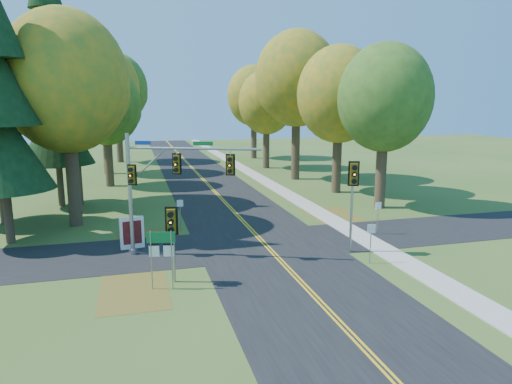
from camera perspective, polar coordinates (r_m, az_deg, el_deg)
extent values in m
plane|color=#334F1C|center=(25.39, 2.27, -7.75)|extent=(160.00, 160.00, 0.00)
cube|color=black|center=(25.39, 2.27, -7.73)|extent=(8.00, 160.00, 0.02)
cube|color=black|center=(27.20, 1.00, -6.43)|extent=(60.00, 6.00, 0.02)
cube|color=gold|center=(25.35, 2.05, -7.72)|extent=(0.10, 160.00, 0.01)
cube|color=gold|center=(25.41, 2.48, -7.68)|extent=(0.10, 160.00, 0.01)
cube|color=#9E998E|center=(27.79, 14.64, -6.38)|extent=(1.60, 160.00, 0.06)
cube|color=brown|center=(28.14, -13.06, -6.13)|extent=(4.00, 6.00, 0.00)
cube|color=brown|center=(33.17, 10.42, -3.40)|extent=(3.50, 8.00, 0.00)
cube|color=brown|center=(21.53, -15.01, -11.65)|extent=(3.00, 5.00, 0.00)
cylinder|color=#38281C|center=(32.82, -21.92, 1.83)|extent=(0.86, 0.86, 6.75)
ellipsoid|color=#C28319|center=(32.49, -22.72, 12.63)|extent=(8.00, 8.00, 9.20)
sphere|color=#C28319|center=(33.51, -19.59, 11.40)|extent=(4.80, 4.80, 4.80)
sphere|color=#C28319|center=(31.95, -25.57, 13.90)|extent=(4.40, 4.40, 4.40)
cylinder|color=#38281C|center=(37.11, 15.37, 2.69)|extent=(0.83, 0.83, 6.08)
ellipsoid|color=#4B7825|center=(36.76, 15.81, 11.29)|extent=(7.20, 7.20, 8.28)
sphere|color=#4B7825|center=(38.42, 16.80, 10.13)|extent=(4.32, 4.32, 4.32)
sphere|color=#4B7825|center=(35.52, 14.69, 12.53)|extent=(3.96, 3.96, 3.96)
cylinder|color=#38281C|center=(39.64, -21.70, 3.79)|extent=(0.89, 0.89, 7.42)
ellipsoid|color=#C28319|center=(39.45, -22.42, 13.52)|extent=(8.60, 8.60, 9.89)
sphere|color=#C28319|center=(40.54, -19.64, 12.40)|extent=(5.16, 5.16, 5.16)
sphere|color=#C28319|center=(38.87, -24.94, 14.65)|extent=(4.73, 4.73, 4.73)
cylinder|color=#38281C|center=(42.78, 10.08, 4.13)|extent=(0.84, 0.84, 6.30)
ellipsoid|color=#C28319|center=(42.49, 10.35, 11.92)|extent=(7.60, 7.60, 8.74)
sphere|color=#C28319|center=(44.17, 11.48, 10.86)|extent=(4.56, 4.56, 4.56)
sphere|color=#C28319|center=(41.27, 9.13, 13.05)|extent=(4.18, 4.18, 4.18)
cylinder|color=#38281C|center=(47.68, -17.93, 4.05)|extent=(0.81, 0.81, 5.62)
ellipsoid|color=#4B7825|center=(47.38, -18.31, 10.29)|extent=(6.80, 6.80, 7.82)
sphere|color=#4B7825|center=(48.36, -16.57, 9.58)|extent=(4.08, 4.08, 4.08)
sphere|color=#4B7825|center=(46.78, -19.88, 11.02)|extent=(3.74, 3.74, 3.74)
cylinder|color=#38281C|center=(49.73, 4.98, 5.98)|extent=(0.90, 0.90, 7.65)
ellipsoid|color=#C28319|center=(49.61, 5.11, 13.95)|extent=(8.80, 8.80, 10.12)
sphere|color=#C28319|center=(51.43, 6.46, 12.84)|extent=(5.28, 5.28, 5.28)
sphere|color=#C28319|center=(48.32, 3.73, 15.10)|extent=(4.84, 4.84, 4.84)
cylinder|color=#38281C|center=(56.30, -18.20, 5.72)|extent=(0.87, 0.87, 6.98)
ellipsoid|color=#C28319|center=(56.12, -18.60, 12.19)|extent=(8.20, 8.20, 9.43)
sphere|color=#C28319|center=(57.27, -16.81, 11.43)|extent=(4.92, 4.92, 4.92)
sphere|color=#C28319|center=(55.43, -20.22, 12.96)|extent=(4.51, 4.51, 4.51)
cylinder|color=#38281C|center=(58.33, 1.29, 5.87)|extent=(0.82, 0.82, 5.85)
ellipsoid|color=#C28319|center=(58.09, 1.31, 11.16)|extent=(7.00, 7.00, 8.05)
sphere|color=#C28319|center=(59.51, 2.34, 10.48)|extent=(4.20, 4.20, 4.20)
sphere|color=#C28319|center=(57.09, 0.32, 11.87)|extent=(3.85, 3.85, 3.85)
cylinder|color=#38281C|center=(67.10, -16.73, 6.67)|extent=(0.88, 0.88, 7.20)
ellipsoid|color=#4B7825|center=(66.97, -17.05, 12.25)|extent=(8.40, 8.40, 9.66)
sphere|color=#4B7825|center=(68.19, -15.54, 11.59)|extent=(5.04, 5.04, 5.04)
sphere|color=#4B7825|center=(66.22, -18.41, 12.92)|extent=(4.62, 4.62, 4.62)
cylinder|color=#38281C|center=(68.90, -0.28, 6.95)|extent=(0.85, 0.85, 6.53)
ellipsoid|color=#C28319|center=(68.73, -0.28, 11.94)|extent=(7.80, 7.80, 8.97)
sphere|color=#C28319|center=(70.26, 0.72, 11.29)|extent=(4.68, 4.68, 4.68)
sphere|color=#C28319|center=(67.65, -1.25, 12.61)|extent=(4.29, 4.29, 4.29)
cylinder|color=#38281C|center=(30.53, -28.54, -2.72)|extent=(0.50, 0.50, 3.24)
cone|color=black|center=(29.91, -29.28, 5.13)|extent=(5.60, 5.60, 5.17)
cylinder|color=#38281C|center=(35.68, -29.06, -1.25)|extent=(0.50, 0.50, 2.88)
cylinder|color=#38281C|center=(39.87, -23.24, 0.81)|extent=(0.50, 0.50, 3.42)
cone|color=black|center=(39.40, -23.73, 7.17)|extent=(5.60, 5.60, 5.45)
cone|color=black|center=(39.39, -24.18, 12.82)|extent=(4.57, 4.57, 5.45)
cone|color=black|center=(39.77, -24.65, 18.41)|extent=(3.55, 3.55, 5.45)
cylinder|color=#92949A|center=(25.39, -15.46, -0.40)|extent=(0.21, 0.21, 6.63)
cylinder|color=#92949A|center=(26.19, -15.10, -7.22)|extent=(0.42, 0.42, 0.28)
cylinder|color=#92949A|center=(23.87, -7.85, 5.41)|extent=(6.62, 2.84, 0.13)
cylinder|color=#92949A|center=(24.75, -13.42, 3.20)|extent=(2.01, 0.90, 1.96)
cylinder|color=#92949A|center=(24.13, -9.91, 5.00)|extent=(0.04, 0.04, 0.34)
cube|color=#72590C|center=(24.21, -9.86, 3.48)|extent=(0.41, 0.39, 0.95)
cube|color=black|center=(24.21, -9.86, 3.48)|extent=(0.47, 0.21, 1.12)
sphere|color=orange|center=(24.00, -10.01, 3.41)|extent=(0.17, 0.17, 0.17)
cylinder|color=black|center=(23.96, -10.03, 4.13)|extent=(0.27, 0.23, 0.23)
cylinder|color=black|center=(24.00, -10.01, 3.41)|extent=(0.27, 0.23, 0.23)
cylinder|color=black|center=(24.04, -9.99, 2.70)|extent=(0.27, 0.23, 0.23)
cylinder|color=#92949A|center=(23.45, -3.23, 4.97)|extent=(0.04, 0.04, 0.34)
cube|color=#72590C|center=(23.53, -3.21, 3.41)|extent=(0.41, 0.39, 0.95)
cube|color=black|center=(23.53, -3.21, 3.41)|extent=(0.47, 0.21, 1.12)
sphere|color=orange|center=(23.32, -3.31, 3.34)|extent=(0.17, 0.17, 0.17)
cylinder|color=black|center=(23.28, -3.32, 4.08)|extent=(0.27, 0.23, 0.23)
cylinder|color=black|center=(23.32, -3.31, 3.34)|extent=(0.27, 0.23, 0.23)
cylinder|color=black|center=(23.36, -3.30, 2.61)|extent=(0.27, 0.23, 0.23)
cube|color=#72590C|center=(24.98, -15.21, 2.08)|extent=(0.41, 0.39, 0.95)
cube|color=black|center=(24.98, -15.21, 2.08)|extent=(0.47, 0.21, 1.12)
sphere|color=orange|center=(24.78, -15.41, 2.00)|extent=(0.17, 0.17, 0.17)
cylinder|color=black|center=(24.74, -15.44, 2.70)|extent=(0.27, 0.23, 0.23)
cylinder|color=black|center=(24.78, -15.41, 2.00)|extent=(0.27, 0.23, 0.23)
cylinder|color=black|center=(24.83, -15.37, 1.31)|extent=(0.27, 0.23, 0.23)
cube|color=navy|center=(24.69, -13.96, 5.99)|extent=(0.80, 0.36, 0.21)
cube|color=#0C5926|center=(23.71, -6.64, 6.04)|extent=(0.98, 0.43, 0.21)
cylinder|color=#919399|center=(25.56, 11.86, -1.98)|extent=(0.14, 0.14, 5.05)
cube|color=#72590C|center=(24.95, 12.11, 2.26)|extent=(0.48, 0.46, 1.15)
cube|color=black|center=(24.95, 12.11, 2.26)|extent=(0.57, 0.23, 1.35)
sphere|color=orange|center=(24.69, 12.19, 2.17)|extent=(0.21, 0.21, 0.21)
cylinder|color=black|center=(24.64, 12.23, 3.01)|extent=(0.32, 0.27, 0.28)
cylinder|color=black|center=(24.69, 12.19, 2.17)|extent=(0.32, 0.27, 0.28)
cylinder|color=black|center=(24.75, 12.16, 1.33)|extent=(0.32, 0.27, 0.28)
cylinder|color=#9C9FA5|center=(21.38, -10.29, -6.57)|extent=(0.13, 0.13, 3.55)
cube|color=#72590C|center=(20.81, -10.51, -3.57)|extent=(0.45, 0.41, 1.11)
cube|color=black|center=(20.81, -10.51, -3.57)|extent=(0.57, 0.17, 1.31)
sphere|color=orange|center=(20.57, -10.62, -3.75)|extent=(0.20, 0.20, 0.20)
cylinder|color=black|center=(20.48, -10.65, -2.79)|extent=(0.30, 0.24, 0.27)
cylinder|color=black|center=(20.57, -10.62, -3.75)|extent=(0.30, 0.24, 0.27)
cylinder|color=black|center=(20.66, -10.58, -4.70)|extent=(0.30, 0.24, 0.27)
cylinder|color=gray|center=(20.89, -12.95, -8.32)|extent=(0.05, 0.05, 2.71)
cylinder|color=gray|center=(20.76, -10.47, -8.34)|extent=(0.05, 0.05, 2.71)
cube|color=#0D612E|center=(20.53, -11.82, -5.57)|extent=(1.24, 0.29, 0.50)
cube|color=silver|center=(20.53, -11.82, -5.57)|extent=(1.06, 0.23, 0.07)
cube|color=silver|center=(20.76, -12.62, -7.24)|extent=(0.45, 0.13, 0.50)
cube|color=black|center=(20.67, -12.65, -6.46)|extent=(0.44, 0.10, 0.09)
cube|color=silver|center=(20.67, -10.87, -7.25)|extent=(0.45, 0.13, 0.50)
cube|color=black|center=(20.58, -10.90, -6.47)|extent=(0.44, 0.10, 0.09)
cube|color=white|center=(26.94, -15.24, -4.96)|extent=(1.35, 0.43, 1.86)
cube|color=maroon|center=(26.83, -15.20, -4.91)|extent=(1.02, 0.21, 1.34)
cube|color=white|center=(27.08, -16.23, -6.64)|extent=(0.10, 0.10, 0.31)
cube|color=white|center=(27.25, -14.09, -6.42)|extent=(0.10, 0.10, 0.31)
cylinder|color=gray|center=(29.82, 14.96, -3.13)|extent=(0.05, 0.05, 2.14)
cube|color=white|center=(29.62, 15.06, -1.68)|extent=(0.41, 0.05, 0.44)
cylinder|color=gray|center=(24.35, 14.13, -6.24)|extent=(0.05, 0.05, 2.16)
cube|color=white|center=(24.12, 14.23, -4.47)|extent=(0.40, 0.15, 0.44)
cylinder|color=gray|center=(29.91, -9.43, -2.85)|extent=(0.05, 0.05, 2.15)
cube|color=silver|center=(29.71, -9.48, -1.40)|extent=(0.41, 0.07, 0.44)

